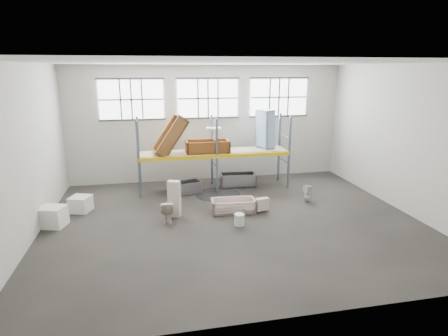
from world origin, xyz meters
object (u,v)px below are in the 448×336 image
object	(u,v)px
blue_tub_upright	(265,129)
toilet_white	(308,193)
steel_tub_right	(238,180)
cistern_tall	(174,199)
steel_tub_left	(185,188)
bucket	(239,220)
bathtub_beige	(233,206)
carton_near	(53,217)
toilet_beige	(167,211)
rust_tub_flat	(207,146)

from	to	relation	value
blue_tub_upright	toilet_white	bearing A→B (deg)	-69.68
steel_tub_right	blue_tub_upright	bearing A→B (deg)	2.23
cistern_tall	steel_tub_left	distance (m)	2.36
blue_tub_upright	bucket	bearing A→B (deg)	-117.19
blue_tub_upright	bucket	xyz separation A→B (m)	(-2.09, -4.06, -2.21)
bathtub_beige	toilet_white	size ratio (longest dim) A/B	2.23
steel_tub_left	carton_near	distance (m)	4.98
steel_tub_right	bucket	bearing A→B (deg)	-102.89
bathtub_beige	bucket	size ratio (longest dim) A/B	4.02
cistern_tall	steel_tub_right	bearing A→B (deg)	67.07
toilet_beige	bucket	distance (m)	2.36
toilet_beige	carton_near	bearing A→B (deg)	-0.60
carton_near	steel_tub_right	bearing A→B (deg)	23.43
steel_tub_right	bucket	xyz separation A→B (m)	(-0.92, -4.02, -0.08)
toilet_beige	bathtub_beige	bearing A→B (deg)	-165.80
bathtub_beige	cistern_tall	bearing A→B (deg)	-176.14
steel_tub_right	blue_tub_upright	world-z (taller)	blue_tub_upright
rust_tub_flat	carton_near	bearing A→B (deg)	-153.93
blue_tub_upright	bathtub_beige	bearing A→B (deg)	-124.99
toilet_beige	carton_near	distance (m)	3.58
cistern_tall	steel_tub_left	bearing A→B (deg)	98.08
cistern_tall	steel_tub_right	distance (m)	4.05
bathtub_beige	bucket	distance (m)	1.18
bathtub_beige	steel_tub_left	distance (m)	2.68
toilet_beige	cistern_tall	xyz separation A→B (m)	(0.26, 0.39, 0.27)
carton_near	bucket	bearing A→B (deg)	-10.95
toilet_beige	bucket	xyz separation A→B (m)	(2.21, -0.79, -0.16)
toilet_white	carton_near	world-z (taller)	toilet_white
bathtub_beige	cistern_tall	world-z (taller)	cistern_tall
steel_tub_left	bathtub_beige	bearing A→B (deg)	-57.45
toilet_white	steel_tub_left	xyz separation A→B (m)	(-4.39, 1.88, -0.10)
bathtub_beige	steel_tub_right	world-z (taller)	steel_tub_right
toilet_beige	steel_tub_right	distance (m)	4.50
cistern_tall	blue_tub_upright	xyz separation A→B (m)	(4.04, 2.88, 1.78)
steel_tub_left	blue_tub_upright	world-z (taller)	blue_tub_upright
rust_tub_flat	blue_tub_upright	distance (m)	2.58
steel_tub_right	carton_near	world-z (taller)	carton_near
toilet_white	blue_tub_upright	bearing A→B (deg)	179.06
steel_tub_left	blue_tub_upright	distance (m)	4.12
steel_tub_right	rust_tub_flat	size ratio (longest dim) A/B	0.86
toilet_white	bucket	world-z (taller)	toilet_white
blue_tub_upright	carton_near	xyz separation A→B (m)	(-7.86, -2.95, -2.07)
blue_tub_upright	rust_tub_flat	bearing A→B (deg)	-172.73
rust_tub_flat	carton_near	size ratio (longest dim) A/B	2.30
toilet_white	carton_near	xyz separation A→B (m)	(-8.79, -0.44, -0.02)
bucket	rust_tub_flat	bearing A→B (deg)	96.14
blue_tub_upright	toilet_beige	bearing A→B (deg)	-142.75
bathtub_beige	steel_tub_left	bearing A→B (deg)	126.50
carton_near	steel_tub_left	bearing A→B (deg)	27.80
bathtub_beige	cistern_tall	xyz separation A→B (m)	(-2.02, 0.00, 0.40)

